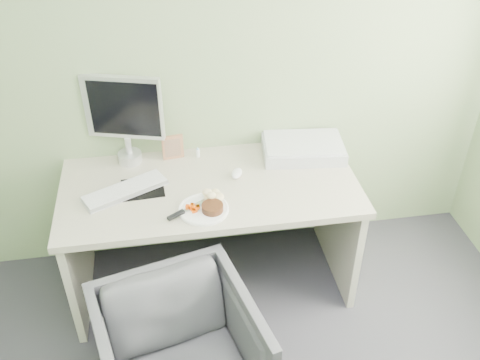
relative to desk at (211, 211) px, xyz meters
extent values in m
plane|color=gray|center=(0.00, 0.38, 0.80)|extent=(3.50, 0.00, 3.50)
cube|color=#B2AA95|center=(0.00, 0.00, 0.16)|extent=(1.60, 0.75, 0.04)
cube|color=beige|center=(-0.76, 0.00, -0.20)|extent=(0.04, 0.70, 0.69)
cube|color=beige|center=(0.76, 0.00, -0.20)|extent=(0.04, 0.70, 0.69)
cylinder|color=white|center=(-0.06, -0.21, 0.19)|extent=(0.25, 0.25, 0.01)
cylinder|color=black|center=(-0.01, -0.24, 0.21)|extent=(0.12, 0.12, 0.03)
ellipsoid|color=tan|center=(-0.02, -0.15, 0.22)|extent=(0.12, 0.10, 0.06)
cube|color=#E64904|center=(-0.11, -0.22, 0.22)|extent=(0.07, 0.06, 0.04)
cube|color=silver|center=(-0.09, -0.19, 0.21)|extent=(0.13, 0.09, 0.01)
cube|color=black|center=(-0.20, -0.26, 0.21)|extent=(0.09, 0.07, 0.02)
cube|color=black|center=(-0.36, 0.02, 0.18)|extent=(0.23, 0.21, 0.00)
cube|color=white|center=(-0.45, 0.00, 0.20)|extent=(0.45, 0.31, 0.02)
ellipsoid|color=white|center=(0.16, 0.06, 0.20)|extent=(0.09, 0.11, 0.03)
cube|color=#9C6A48|center=(-0.18, 0.29, 0.26)|extent=(0.12, 0.03, 0.15)
cylinder|color=white|center=(-0.04, 0.28, 0.21)|extent=(0.02, 0.02, 0.05)
cone|color=#8EBCE3|center=(-0.04, 0.28, 0.24)|extent=(0.02, 0.02, 0.02)
cube|color=silver|center=(0.57, 0.22, 0.22)|extent=(0.49, 0.36, 0.07)
cylinder|color=silver|center=(-0.42, 0.29, 0.21)|extent=(0.13, 0.13, 0.06)
cylinder|color=silver|center=(-0.42, 0.29, 0.29)|extent=(0.03, 0.03, 0.10)
cube|color=silver|center=(-0.42, 0.32, 0.52)|extent=(0.42, 0.16, 0.36)
cube|color=black|center=(-0.42, 0.30, 0.52)|extent=(0.37, 0.11, 0.32)
imported|color=#3B3B40|center=(-0.24, -0.77, -0.23)|extent=(0.84, 0.85, 0.64)
camera|label=1|loc=(-0.21, -2.31, 1.89)|focal=40.00mm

